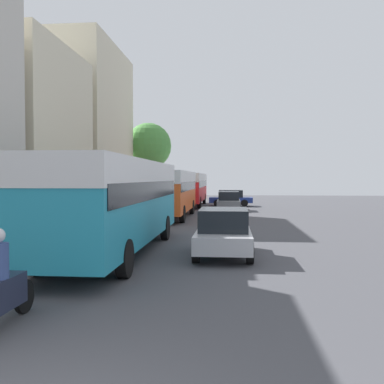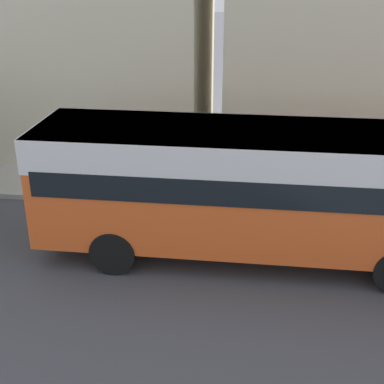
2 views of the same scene
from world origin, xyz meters
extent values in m
cube|color=beige|center=(-9.53, 17.70, 4.66)|extent=(6.67, 7.81, 9.32)
cube|color=#EA5B23|center=(-1.78, 23.50, 1.75)|extent=(2.48, 9.55, 2.49)
cube|color=white|center=(-1.78, 23.50, 2.62)|extent=(2.50, 9.60, 0.75)
cube|color=black|center=(-1.78, 23.50, 2.06)|extent=(2.53, 9.17, 0.55)
cylinder|color=black|center=(-2.92, 26.46, 0.50)|extent=(0.28, 1.00, 1.00)
cylinder|color=black|center=(-2.92, 20.54, 0.50)|extent=(0.28, 1.00, 1.00)
cylinder|color=black|center=(-0.64, 20.54, 0.50)|extent=(0.28, 1.00, 1.00)
camera|label=1|loc=(2.12, -3.68, 2.56)|focal=40.00mm
camera|label=2|loc=(9.07, 23.48, 6.35)|focal=50.00mm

